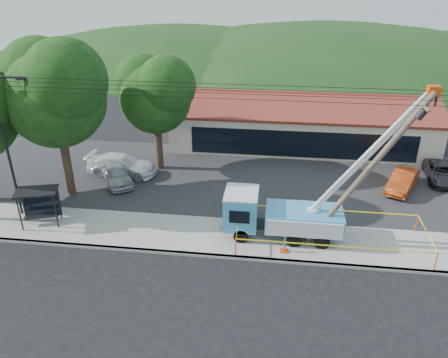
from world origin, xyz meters
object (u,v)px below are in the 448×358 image
Objects in this scene: car_white at (123,175)px; car_dark at (439,181)px; car_red at (401,191)px; utility_truck at (280,213)px; car_silver at (117,184)px; leaning_pole at (371,167)px; bus_shelter at (38,198)px.

car_white is 23.75m from car_dark.
utility_truck is at bearing -113.72° from car_red.
car_red is at bearing 39.29° from utility_truck.
utility_truck reaches higher than car_silver.
car_silver reaches higher than car_dark.
leaning_pole reaches higher than car_red.
utility_truck reaches higher than car_dark.
utility_truck reaches higher than leaning_pole.
utility_truck is 3.85× the size of bus_shelter.
leaning_pole is at bearing -17.03° from bus_shelter.
bus_shelter is at bearing 166.12° from car_white.
car_dark is (11.75, 8.95, -1.64)m from utility_truck.
car_silver is 0.81× the size of car_white.
car_red is (20.40, 1.49, 0.00)m from car_silver.
leaning_pole is (4.52, -0.44, 3.41)m from utility_truck.
leaning_pole is at bearing -5.55° from utility_truck.
utility_truck is at bearing -15.31° from bus_shelter.
car_silver is 20.45m from car_red.
bus_shelter is (-14.45, -0.41, 0.19)m from utility_truck.
utility_truck is 14.46m from bus_shelter.
car_silver is (-11.83, 5.52, -1.64)m from utility_truck.
car_red is at bearing 61.50° from leaning_pole.
bus_shelter is 27.88m from car_dark.
car_white is (-11.92, 7.00, -1.64)m from utility_truck.
car_silver is (-16.35, 5.96, -5.04)m from leaning_pole.
bus_shelter is 8.04m from car_white.
car_red is (4.04, 7.45, -5.04)m from leaning_pole.
leaning_pole reaches higher than car_silver.
leaning_pole is 18.12m from car_silver.
car_silver is 0.97× the size of car_dark.
utility_truck is 2.47× the size of car_silver.
leaning_pole reaches higher than car_white.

